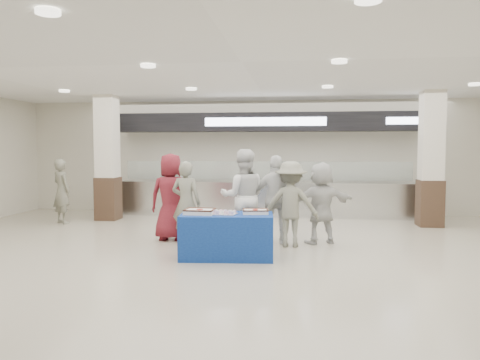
# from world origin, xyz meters

# --- Properties ---
(ground) EXTENTS (14.00, 14.00, 0.00)m
(ground) POSITION_xyz_m (0.00, 0.00, 0.00)
(ground) COLOR #BCB6A1
(ground) RESTS_ON ground
(serving_line) EXTENTS (8.70, 0.85, 2.80)m
(serving_line) POSITION_xyz_m (0.00, 5.40, 1.16)
(serving_line) COLOR silver
(serving_line) RESTS_ON ground
(column_left) EXTENTS (0.55, 0.55, 3.20)m
(column_left) POSITION_xyz_m (-4.00, 4.20, 1.53)
(column_left) COLOR #352318
(column_left) RESTS_ON ground
(column_right) EXTENTS (0.55, 0.55, 3.20)m
(column_right) POSITION_xyz_m (4.00, 4.20, 1.53)
(column_right) COLOR #352318
(column_right) RESTS_ON ground
(display_table) EXTENTS (1.61, 0.91, 0.75)m
(display_table) POSITION_xyz_m (-0.30, 0.41, 0.38)
(display_table) COLOR navy
(display_table) RESTS_ON ground
(sheet_cake_left) EXTENTS (0.50, 0.40, 0.10)m
(sheet_cake_left) POSITION_xyz_m (-0.75, 0.34, 0.80)
(sheet_cake_left) COLOR white
(sheet_cake_left) RESTS_ON display_table
(sheet_cake_right) EXTENTS (0.47, 0.39, 0.09)m
(sheet_cake_right) POSITION_xyz_m (0.18, 0.50, 0.80)
(sheet_cake_right) COLOR white
(sheet_cake_right) RESTS_ON display_table
(cupcake_tray) EXTENTS (0.46, 0.37, 0.07)m
(cupcake_tray) POSITION_xyz_m (-0.34, 0.36, 0.78)
(cupcake_tray) COLOR silver
(cupcake_tray) RESTS_ON display_table
(civilian_maroon) EXTENTS (0.87, 0.58, 1.76)m
(civilian_maroon) POSITION_xyz_m (-1.65, 1.79, 0.88)
(civilian_maroon) COLOR maroon
(civilian_maroon) RESTS_ON ground
(soldier_a) EXTENTS (0.64, 0.48, 1.61)m
(soldier_a) POSITION_xyz_m (-1.26, 1.46, 0.80)
(soldier_a) COLOR slate
(soldier_a) RESTS_ON ground
(chef_tall) EXTENTS (0.99, 0.82, 1.84)m
(chef_tall) POSITION_xyz_m (-0.16, 1.61, 0.92)
(chef_tall) COLOR white
(chef_tall) RESTS_ON ground
(chef_short) EXTENTS (1.01, 0.43, 1.72)m
(chef_short) POSITION_xyz_m (0.48, 1.75, 0.86)
(chef_short) COLOR white
(chef_short) RESTS_ON ground
(soldier_b) EXTENTS (1.07, 0.66, 1.61)m
(soldier_b) POSITION_xyz_m (0.76, 1.48, 0.81)
(soldier_b) COLOR slate
(soldier_b) RESTS_ON ground
(civilian_white) EXTENTS (1.54, 1.01, 1.59)m
(civilian_white) POSITION_xyz_m (1.34, 1.84, 0.80)
(civilian_white) COLOR silver
(civilian_white) RESTS_ON ground
(soldier_bg) EXTENTS (0.70, 0.64, 1.59)m
(soldier_bg) POSITION_xyz_m (-4.89, 3.49, 0.80)
(soldier_bg) COLOR slate
(soldier_bg) RESTS_ON ground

